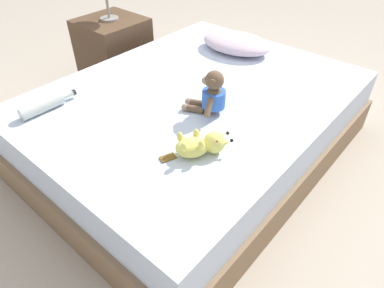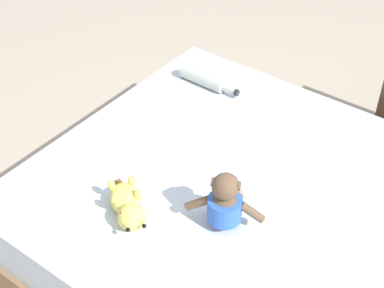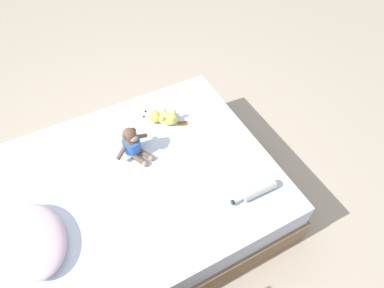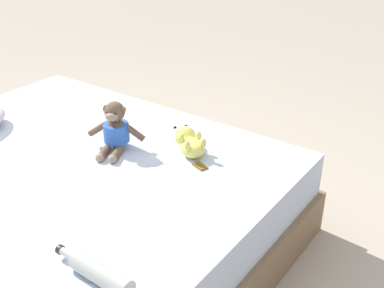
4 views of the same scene
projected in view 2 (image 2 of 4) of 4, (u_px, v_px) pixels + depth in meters
The scene contains 5 objects.
ground_plane at pixel (269, 276), 2.40m from camera, with size 16.00×16.00×0.00m, color #B7A893.
bed at pixel (274, 242), 2.27m from camera, with size 1.50×1.93×0.44m.
plush_monkey at pixel (225, 203), 1.99m from camera, with size 0.25×0.27×0.24m.
plush_yellow_creature at pixel (128, 206), 2.05m from camera, with size 0.23×0.30×0.10m.
glass_bottle at pixel (204, 79), 2.71m from camera, with size 0.07×0.32×0.07m.
Camera 2 is at (1.39, 0.64, 1.96)m, focal length 53.74 mm.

